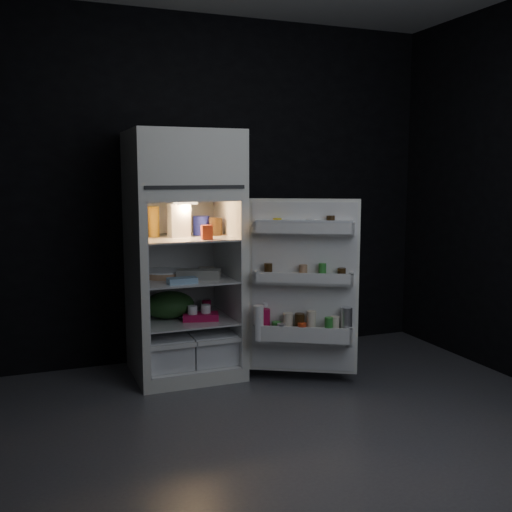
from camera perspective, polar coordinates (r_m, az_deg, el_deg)
name	(u,v)px	position (r m, az deg, el deg)	size (l,w,h in m)	color
floor	(279,440)	(3.51, 2.21, -17.11)	(4.00, 3.40, 0.00)	#515157
wall_back	(195,190)	(4.79, -5.86, 6.27)	(4.00, 0.00, 2.70)	black
refrigerator	(183,246)	(4.40, -6.99, 0.96)	(0.76, 0.71, 1.78)	white
fridge_door	(303,290)	(4.16, 4.50, -3.26)	(0.72, 0.52, 1.22)	white
milk_jug	(179,220)	(4.35, -7.36, 3.39)	(0.14, 0.14, 0.24)	white
mayo_jar	(201,225)	(4.48, -5.22, 2.91)	(0.12, 0.12, 0.14)	#212BB2
jam_jar	(216,227)	(4.44, -3.87, 2.82)	(0.10, 0.10, 0.13)	#32200E
amber_bottle	(154,222)	(4.38, -9.73, 3.25)	(0.08, 0.08, 0.22)	#B67C1D
small_carton	(207,232)	(4.16, -4.71, 2.27)	(0.07, 0.06, 0.10)	red
egg_carton	(199,274)	(4.32, -5.50, -1.76)	(0.31, 0.12, 0.07)	gray
pie	(164,274)	(4.45, -8.73, -1.73)	(0.33, 0.33, 0.04)	#A77B58
flat_package	(182,280)	(4.17, -7.05, -2.33)	(0.20, 0.10, 0.04)	#84ADCC
wrapped_pkg	(207,270)	(4.55, -4.71, -1.38)	(0.11, 0.10, 0.05)	beige
produce_bag	(169,305)	(4.45, -8.28, -4.63)	(0.37, 0.32, 0.20)	#193815
yogurt_tray	(201,317)	(4.38, -5.30, -5.77)	(0.26, 0.14, 0.05)	#AE0E3F
small_can_red	(207,306)	(4.61, -4.74, -4.80)	(0.07, 0.07, 0.09)	#AE0E3F
small_can_silver	(206,305)	(4.66, -4.76, -4.65)	(0.07, 0.07, 0.09)	silver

